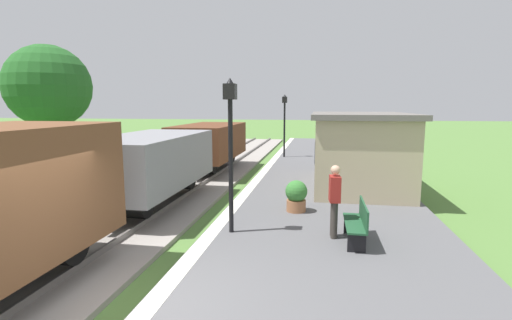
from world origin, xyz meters
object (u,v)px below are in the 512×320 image
person_waiting (335,198)px  lamp_post_far (285,114)px  station_hut (359,150)px  tree_trackside_far (48,87)px  freight_train (141,165)px  lamp_post_near (230,127)px  bench_near_hut (358,222)px  potted_planter (296,195)px

person_waiting → lamp_post_far: bearing=-84.5°
station_hut → lamp_post_far: bearing=114.9°
lamp_post_far → person_waiting: bearing=-79.7°
person_waiting → tree_trackside_far: 15.75m
freight_train → station_hut: size_ratio=3.34×
freight_train → person_waiting: freight_train is taller
lamp_post_near → tree_trackside_far: size_ratio=0.60×
bench_near_hut → person_waiting: bearing=154.6°
freight_train → lamp_post_near: (3.26, -1.89, 1.30)m
station_hut → potted_planter: size_ratio=6.33×
freight_train → tree_trackside_far: bearing=142.3°
person_waiting → freight_train: bearing=-22.7°
station_hut → lamp_post_far: (-3.54, 7.63, 1.15)m
station_hut → lamp_post_far: lamp_post_far is taller
freight_train → bench_near_hut: (6.22, -2.09, -0.78)m
potted_planter → lamp_post_far: lamp_post_far is taller
potted_planter → bench_near_hut: bearing=-56.0°
lamp_post_near → freight_train: bearing=149.8°
bench_near_hut → potted_planter: size_ratio=1.64×
station_hut → tree_trackside_far: bearing=172.5°
potted_planter → lamp_post_far: 11.75m
lamp_post_far → tree_trackside_far: 12.41m
freight_train → station_hut: bearing=30.6°
person_waiting → tree_trackside_far: size_ratio=0.28×
person_waiting → lamp_post_far: (-2.45, 13.49, 1.62)m
potted_planter → lamp_post_near: 3.27m
bench_near_hut → person_waiting: person_waiting is taller
station_hut → person_waiting: 5.98m
station_hut → bench_near_hut: (-0.58, -6.11, -0.93)m
freight_train → potted_planter: freight_train is taller
bench_near_hut → person_waiting: 0.74m
person_waiting → lamp_post_near: size_ratio=0.46×
person_waiting → potted_planter: size_ratio=1.87×
potted_planter → person_waiting: bearing=-63.5°
person_waiting → lamp_post_near: (-2.45, -0.05, 1.62)m
tree_trackside_far → person_waiting: bearing=-30.2°
freight_train → lamp_post_far: size_ratio=5.24×
person_waiting → bench_near_hut: bearing=149.8°
potted_planter → lamp_post_near: bearing=-125.0°
potted_planter → tree_trackside_far: tree_trackside_far is taller
freight_train → person_waiting: size_ratio=11.35×
person_waiting → lamp_post_near: bearing=-3.5°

